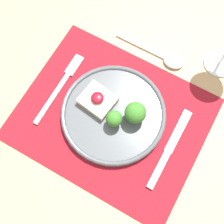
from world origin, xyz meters
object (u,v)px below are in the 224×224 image
Objects in this scene: dinner_plate at (113,113)px; knife at (167,154)px; fork at (62,84)px; spoon at (167,58)px.

dinner_plate is 0.16m from knife.
dinner_plate is 1.21× the size of knife.
fork is at bearing 175.15° from knife.
knife is (0.32, -0.03, 0.00)m from fork.
fork is 1.09× the size of spoon.
dinner_plate is at bearing 172.68° from knife.
spoon is (0.05, 0.21, -0.01)m from dinner_plate.
dinner_plate is 0.15m from fork.
spoon is at bearing 76.95° from dinner_plate.
spoon is at bearing 46.10° from fork.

